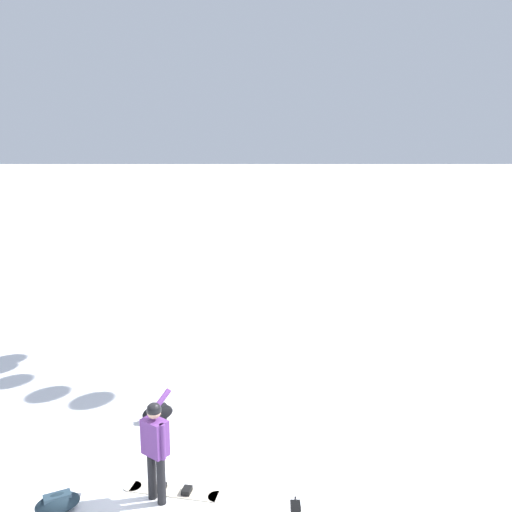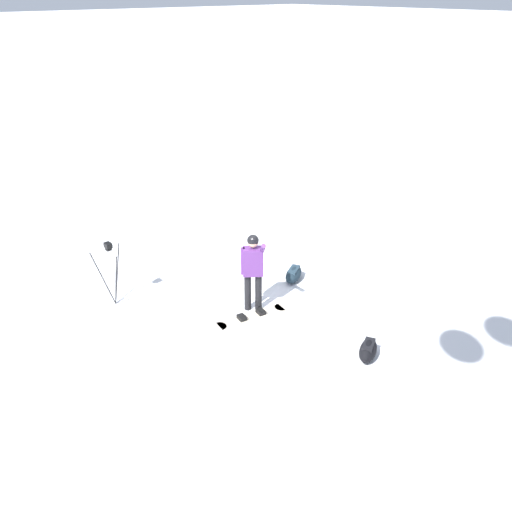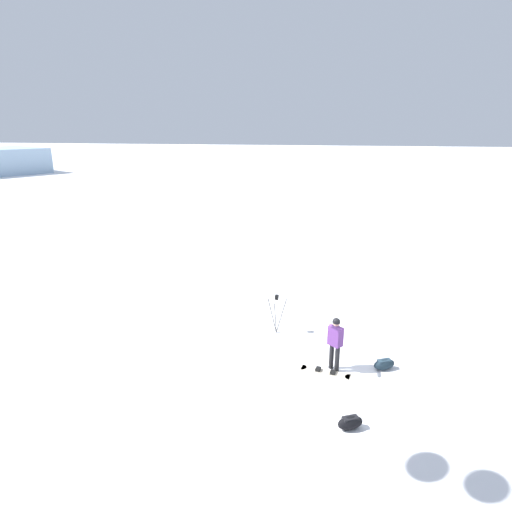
{
  "view_description": "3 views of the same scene",
  "coord_description": "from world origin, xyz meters",
  "px_view_note": "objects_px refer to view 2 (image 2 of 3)",
  "views": [
    {
      "loc": [
        1.43,
        -8.1,
        5.6
      ],
      "look_at": [
        1.42,
        1.94,
        3.58
      ],
      "focal_mm": 39.26,
      "sensor_mm": 36.0,
      "label": 1
    },
    {
      "loc": [
        6.19,
        7.2,
        6.02
      ],
      "look_at": [
        0.41,
        0.62,
        1.68
      ],
      "focal_mm": 38.31,
      "sensor_mm": 36.0,
      "label": 2
    },
    {
      "loc": [
        -0.06,
        11.63,
        7.03
      ],
      "look_at": [
        1.74,
        2.36,
        4.18
      ],
      "focal_mm": 30.5,
      "sensor_mm": 36.0,
      "label": 3
    }
  ],
  "objects_px": {
    "camera_tripod": "(110,261)",
    "gear_bag_small": "(294,274)",
    "gear_bag_large": "(368,350)",
    "snowboarder": "(253,265)",
    "snowboard": "(251,316)"
  },
  "relations": [
    {
      "from": "snowboarder",
      "to": "camera_tripod",
      "type": "distance_m",
      "value": 2.92
    },
    {
      "from": "snowboard",
      "to": "gear_bag_large",
      "type": "bearing_deg",
      "value": 105.76
    },
    {
      "from": "camera_tripod",
      "to": "snowboarder",
      "type": "bearing_deg",
      "value": 134.51
    },
    {
      "from": "gear_bag_large",
      "to": "gear_bag_small",
      "type": "height_order",
      "value": "gear_bag_large"
    },
    {
      "from": "gear_bag_small",
      "to": "camera_tripod",
      "type": "bearing_deg",
      "value": -26.62
    },
    {
      "from": "snowboarder",
      "to": "snowboard",
      "type": "xyz_separation_m",
      "value": [
        0.23,
        0.21,
        -1.0
      ]
    },
    {
      "from": "snowboarder",
      "to": "gear_bag_large",
      "type": "distance_m",
      "value": 2.79
    },
    {
      "from": "snowboard",
      "to": "gear_bag_large",
      "type": "height_order",
      "value": "gear_bag_large"
    },
    {
      "from": "camera_tripod",
      "to": "gear_bag_small",
      "type": "xyz_separation_m",
      "value": [
        -3.53,
        1.77,
        -0.83
      ]
    },
    {
      "from": "gear_bag_small",
      "to": "snowboard",
      "type": "bearing_deg",
      "value": 16.87
    },
    {
      "from": "snowboarder",
      "to": "gear_bag_large",
      "type": "height_order",
      "value": "snowboarder"
    },
    {
      "from": "snowboarder",
      "to": "gear_bag_small",
      "type": "height_order",
      "value": "snowboarder"
    },
    {
      "from": "gear_bag_large",
      "to": "camera_tripod",
      "type": "bearing_deg",
      "value": -62.04
    },
    {
      "from": "camera_tripod",
      "to": "gear_bag_small",
      "type": "distance_m",
      "value": 4.04
    },
    {
      "from": "gear_bag_large",
      "to": "snowboarder",
      "type": "bearing_deg",
      "value": -80.24
    }
  ]
}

